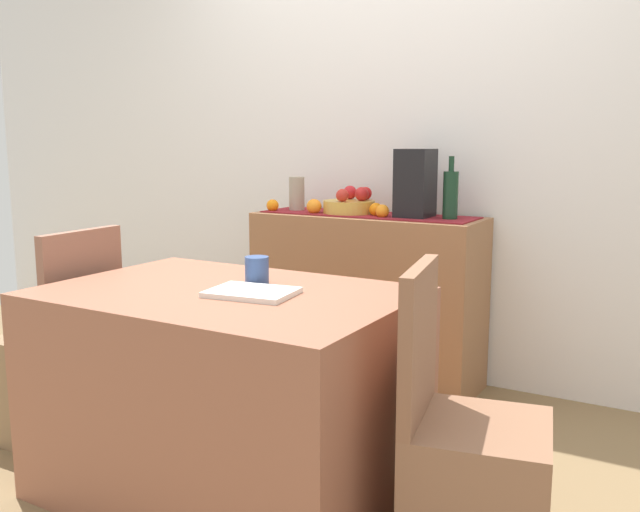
{
  "coord_description": "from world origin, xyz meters",
  "views": [
    {
      "loc": [
        1.5,
        -2.2,
        1.25
      ],
      "look_at": [
        0.0,
        0.38,
        0.74
      ],
      "focal_mm": 38.35,
      "sensor_mm": 36.0,
      "label": 1
    }
  ],
  "objects_px": {
    "fruit_bowl": "(349,207)",
    "chair_by_corner": "(471,483)",
    "ceramic_vase": "(297,194)",
    "coffee_maker": "(415,184)",
    "dining_table": "(228,393)",
    "chair_near_window": "(60,378)",
    "wine_bottle": "(451,195)",
    "open_book": "(252,292)",
    "coffee_cup": "(257,270)",
    "sideboard_console": "(366,299)"
  },
  "relations": [
    {
      "from": "coffee_maker",
      "to": "coffee_cup",
      "type": "xyz_separation_m",
      "value": [
        -0.13,
        -1.16,
        -0.25
      ]
    },
    {
      "from": "coffee_maker",
      "to": "chair_by_corner",
      "type": "height_order",
      "value": "coffee_maker"
    },
    {
      "from": "wine_bottle",
      "to": "open_book",
      "type": "relative_size",
      "value": 1.08
    },
    {
      "from": "ceramic_vase",
      "to": "dining_table",
      "type": "xyz_separation_m",
      "value": [
        0.52,
        -1.3,
        -0.6
      ]
    },
    {
      "from": "coffee_maker",
      "to": "coffee_cup",
      "type": "relative_size",
      "value": 3.38
    },
    {
      "from": "wine_bottle",
      "to": "ceramic_vase",
      "type": "height_order",
      "value": "wine_bottle"
    },
    {
      "from": "sideboard_console",
      "to": "coffee_cup",
      "type": "bearing_deg",
      "value": -83.6
    },
    {
      "from": "ceramic_vase",
      "to": "chair_by_corner",
      "type": "height_order",
      "value": "ceramic_vase"
    },
    {
      "from": "dining_table",
      "to": "open_book",
      "type": "distance_m",
      "value": 0.4
    },
    {
      "from": "chair_near_window",
      "to": "chair_by_corner",
      "type": "relative_size",
      "value": 1.0
    },
    {
      "from": "ceramic_vase",
      "to": "coffee_maker",
      "type": "bearing_deg",
      "value": 0.0
    },
    {
      "from": "dining_table",
      "to": "sideboard_console",
      "type": "bearing_deg",
      "value": 94.3
    },
    {
      "from": "sideboard_console",
      "to": "ceramic_vase",
      "type": "bearing_deg",
      "value": 180.0
    },
    {
      "from": "open_book",
      "to": "chair_near_window",
      "type": "bearing_deg",
      "value": 171.41
    },
    {
      "from": "dining_table",
      "to": "wine_bottle",
      "type": "bearing_deg",
      "value": 75.28
    },
    {
      "from": "sideboard_console",
      "to": "coffee_cup",
      "type": "distance_m",
      "value": 1.22
    },
    {
      "from": "sideboard_console",
      "to": "fruit_bowl",
      "type": "xyz_separation_m",
      "value": [
        -0.11,
        0.0,
        0.48
      ]
    },
    {
      "from": "open_book",
      "to": "coffee_cup",
      "type": "height_order",
      "value": "coffee_cup"
    },
    {
      "from": "chair_by_corner",
      "to": "coffee_maker",
      "type": "bearing_deg",
      "value": 119.14
    },
    {
      "from": "chair_by_corner",
      "to": "open_book",
      "type": "bearing_deg",
      "value": -179.17
    },
    {
      "from": "coffee_cup",
      "to": "chair_by_corner",
      "type": "relative_size",
      "value": 0.11
    },
    {
      "from": "sideboard_console",
      "to": "fruit_bowl",
      "type": "height_order",
      "value": "fruit_bowl"
    },
    {
      "from": "coffee_cup",
      "to": "chair_near_window",
      "type": "distance_m",
      "value": 1.07
    },
    {
      "from": "wine_bottle",
      "to": "dining_table",
      "type": "xyz_separation_m",
      "value": [
        -0.34,
        -1.3,
        -0.63
      ]
    },
    {
      "from": "wine_bottle",
      "to": "coffee_cup",
      "type": "bearing_deg",
      "value": -104.96
    },
    {
      "from": "chair_near_window",
      "to": "coffee_cup",
      "type": "bearing_deg",
      "value": 8.75
    },
    {
      "from": "coffee_maker",
      "to": "chair_near_window",
      "type": "height_order",
      "value": "coffee_maker"
    },
    {
      "from": "fruit_bowl",
      "to": "open_book",
      "type": "distance_m",
      "value": 1.36
    },
    {
      "from": "coffee_cup",
      "to": "coffee_maker",
      "type": "bearing_deg",
      "value": 83.67
    },
    {
      "from": "fruit_bowl",
      "to": "open_book",
      "type": "height_order",
      "value": "fruit_bowl"
    },
    {
      "from": "open_book",
      "to": "fruit_bowl",
      "type": "bearing_deg",
      "value": 96.15
    },
    {
      "from": "fruit_bowl",
      "to": "chair_by_corner",
      "type": "relative_size",
      "value": 0.3
    },
    {
      "from": "fruit_bowl",
      "to": "ceramic_vase",
      "type": "relative_size",
      "value": 1.46
    },
    {
      "from": "open_book",
      "to": "coffee_maker",
      "type": "bearing_deg",
      "value": 80.58
    },
    {
      "from": "chair_near_window",
      "to": "open_book",
      "type": "bearing_deg",
      "value": -0.85
    },
    {
      "from": "coffee_cup",
      "to": "fruit_bowl",
      "type": "bearing_deg",
      "value": 101.48
    },
    {
      "from": "dining_table",
      "to": "chair_by_corner",
      "type": "height_order",
      "value": "chair_by_corner"
    },
    {
      "from": "fruit_bowl",
      "to": "chair_near_window",
      "type": "height_order",
      "value": "fruit_bowl"
    },
    {
      "from": "ceramic_vase",
      "to": "coffee_cup",
      "type": "relative_size",
      "value": 1.85
    },
    {
      "from": "ceramic_vase",
      "to": "chair_near_window",
      "type": "distance_m",
      "value": 1.52
    },
    {
      "from": "sideboard_console",
      "to": "coffee_maker",
      "type": "bearing_deg",
      "value": 0.0
    },
    {
      "from": "wine_bottle",
      "to": "chair_near_window",
      "type": "relative_size",
      "value": 0.34
    },
    {
      "from": "coffee_maker",
      "to": "dining_table",
      "type": "distance_m",
      "value": 1.47
    },
    {
      "from": "fruit_bowl",
      "to": "coffee_maker",
      "type": "distance_m",
      "value": 0.39
    },
    {
      "from": "coffee_cup",
      "to": "sideboard_console",
      "type": "bearing_deg",
      "value": 96.4
    },
    {
      "from": "open_book",
      "to": "coffee_cup",
      "type": "relative_size",
      "value": 2.82
    },
    {
      "from": "wine_bottle",
      "to": "ceramic_vase",
      "type": "relative_size",
      "value": 1.65
    },
    {
      "from": "wine_bottle",
      "to": "ceramic_vase",
      "type": "bearing_deg",
      "value": 180.0
    },
    {
      "from": "wine_bottle",
      "to": "coffee_cup",
      "type": "relative_size",
      "value": 3.05
    },
    {
      "from": "ceramic_vase",
      "to": "fruit_bowl",
      "type": "bearing_deg",
      "value": 0.0
    }
  ]
}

